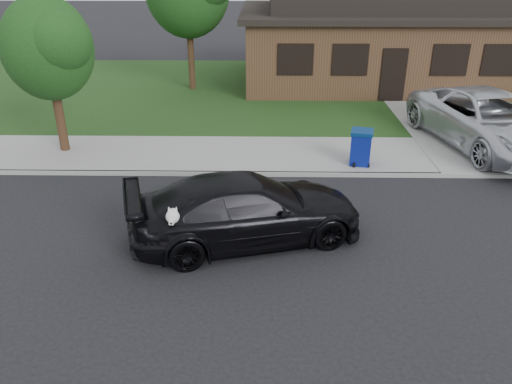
{
  "coord_description": "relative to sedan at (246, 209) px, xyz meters",
  "views": [
    {
      "loc": [
        -1.24,
        -9.44,
        5.72
      ],
      "look_at": [
        -1.4,
        0.16,
        1.1
      ],
      "focal_mm": 35.0,
      "sensor_mm": 36.0,
      "label": 1
    }
  ],
  "objects": [
    {
      "name": "ground",
      "position": [
        1.61,
        -0.06,
        -0.73
      ],
      "size": [
        120.0,
        120.0,
        0.0
      ],
      "primitive_type": "plane",
      "color": "black",
      "rests_on": "ground"
    },
    {
      "name": "sidewalk",
      "position": [
        1.61,
        4.94,
        -0.67
      ],
      "size": [
        60.0,
        3.0,
        0.12
      ],
      "primitive_type": "cube",
      "color": "gray",
      "rests_on": "ground"
    },
    {
      "name": "curb",
      "position": [
        1.61,
        3.44,
        -0.67
      ],
      "size": [
        60.0,
        0.12,
        0.12
      ],
      "primitive_type": "cube",
      "color": "gray",
      "rests_on": "ground"
    },
    {
      "name": "lawn",
      "position": [
        1.61,
        12.94,
        -0.67
      ],
      "size": [
        60.0,
        13.0,
        0.13
      ],
      "primitive_type": "cube",
      "color": "#193814",
      "rests_on": "ground"
    },
    {
      "name": "driveway",
      "position": [
        7.61,
        9.94,
        -0.66
      ],
      "size": [
        4.5,
        13.0,
        0.14
      ],
      "primitive_type": "cube",
      "color": "gray",
      "rests_on": "ground"
    },
    {
      "name": "sedan",
      "position": [
        0.0,
        0.0,
        0.0
      ],
      "size": [
        5.42,
        3.37,
        1.46
      ],
      "rotation": [
        0.0,
        0.0,
        1.85
      ],
      "color": "black",
      "rests_on": "ground"
    },
    {
      "name": "minivan",
      "position": [
        7.38,
        5.63,
        0.25
      ],
      "size": [
        4.08,
        6.57,
        1.7
      ],
      "primitive_type": "imported",
      "rotation": [
        0.0,
        0.0,
        0.22
      ],
      "color": "silver",
      "rests_on": "driveway"
    },
    {
      "name": "recycling_bin",
      "position": [
        3.18,
        4.12,
        -0.1
      ],
      "size": [
        0.74,
        0.74,
        1.02
      ],
      "rotation": [
        0.0,
        0.0,
        -0.24
      ],
      "color": "navy",
      "rests_on": "sidewalk"
    },
    {
      "name": "house",
      "position": [
        5.61,
        14.94,
        1.4
      ],
      "size": [
        12.6,
        8.6,
        4.65
      ],
      "color": "#422B1C",
      "rests_on": "ground"
    },
    {
      "name": "tree_2",
      "position": [
        -5.78,
        5.06,
        2.53
      ],
      "size": [
        2.73,
        2.6,
        4.59
      ],
      "color": "#332114",
      "rests_on": "ground"
    }
  ]
}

